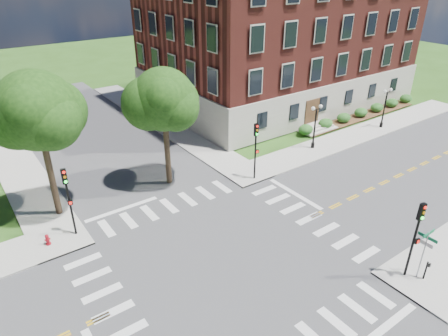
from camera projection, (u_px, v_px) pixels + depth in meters
ground at (226, 258)px, 24.31m from camera, size 160.00×160.00×0.00m
road_ew at (226, 258)px, 24.31m from camera, size 90.00×12.00×0.01m
road_ns at (226, 258)px, 24.31m from camera, size 12.00×90.00×0.01m
sidewalk_ne at (257, 127)px, 43.34m from camera, size 34.00×34.00×0.12m
crosswalk_east at (309, 219)px, 28.05m from camera, size 2.20×10.20×0.02m
stop_bar_east at (295, 194)px, 31.04m from camera, size 0.40×5.50×0.00m
main_building at (279, 33)px, 48.77m from camera, size 30.60×22.40×16.50m
shrub_row at (360, 118)px, 46.10m from camera, size 18.00×2.00×1.30m
tree_c at (36, 111)px, 25.02m from camera, size 5.19×5.19×10.25m
tree_d at (164, 100)px, 29.33m from camera, size 4.74×4.74×9.32m
traffic_signal_se at (417, 231)px, 21.44m from camera, size 0.36×0.41×4.80m
traffic_signal_ne at (256, 144)px, 31.64m from camera, size 0.34×0.39×4.80m
traffic_signal_nw at (68, 194)px, 24.90m from camera, size 0.37×0.42×4.80m
twin_lamp_west at (315, 124)px, 37.37m from camera, size 1.36×0.36×4.23m
twin_lamp_east at (385, 106)px, 42.16m from camera, size 1.36×0.36×4.23m
street_sign_pole at (425, 246)px, 21.72m from camera, size 1.10×1.10×3.10m
push_button_post at (426, 269)px, 22.25m from camera, size 0.14×0.21×1.20m
fire_hydrant at (48, 240)px, 25.15m from camera, size 0.35×0.35×0.75m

